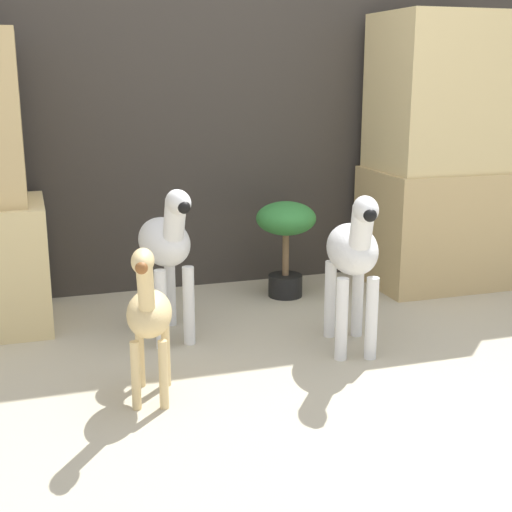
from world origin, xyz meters
name	(u,v)px	position (x,y,z in m)	size (l,w,h in m)	color
ground_plane	(314,404)	(0.00, 0.00, 0.00)	(14.00, 14.00, 0.00)	#B2A88E
wall_back	(202,67)	(0.00, 1.50, 1.10)	(6.40, 0.08, 2.20)	#38332D
rock_pillar_right	(440,157)	(1.14, 1.15, 0.66)	(0.68, 0.53, 1.36)	tan
zebra_right	(353,254)	(0.32, 0.41, 0.39)	(0.27, 0.48, 0.65)	white
zebra_left	(166,247)	(-0.34, 0.76, 0.39)	(0.23, 0.48, 0.65)	white
giraffe_figurine	(149,313)	(-0.51, 0.20, 0.31)	(0.20, 0.38, 0.56)	#E0C184
potted_palm_front	(286,231)	(0.32, 1.15, 0.33)	(0.29, 0.29, 0.47)	black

